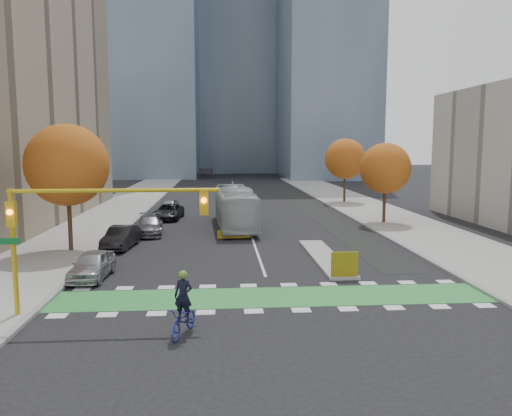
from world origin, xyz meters
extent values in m
plane|color=black|center=(0.00, 0.00, 0.00)|extent=(300.00, 300.00, 0.00)
cube|color=gray|center=(-13.50, 20.00, 0.07)|extent=(7.00, 120.00, 0.15)
cube|color=gray|center=(13.50, 20.00, 0.07)|extent=(7.00, 120.00, 0.15)
cube|color=gray|center=(-10.00, 20.00, 0.07)|extent=(0.30, 120.00, 0.16)
cube|color=gray|center=(10.00, 20.00, 0.07)|extent=(0.30, 120.00, 0.16)
cube|color=#2C8939|center=(0.00, 1.50, 0.01)|extent=(20.00, 3.00, 0.01)
cube|color=silver|center=(0.00, 40.00, 0.01)|extent=(0.15, 70.00, 0.01)
cube|color=black|center=(7.50, 30.00, 0.01)|extent=(2.50, 50.00, 0.01)
cube|color=gray|center=(4.00, 9.00, 0.08)|extent=(1.60, 10.00, 0.16)
cube|color=yellow|center=(4.00, 4.20, 0.80)|extent=(1.40, 0.12, 1.30)
cube|color=#47566B|center=(-18.00, 90.00, 35.00)|extent=(22.00, 22.00, 70.00)
cube|color=#47566B|center=(20.00, 85.00, 30.00)|extent=(18.00, 24.00, 60.00)
cube|color=#47566B|center=(-4.00, 140.00, 40.00)|extent=(26.00, 26.00, 80.00)
cylinder|color=#332114|center=(-12.00, 12.00, 2.62)|extent=(0.28, 0.28, 5.25)
sphere|color=#A53C14|center=(-12.00, 12.00, 5.62)|extent=(5.20, 5.20, 5.20)
cylinder|color=#332114|center=(12.00, 22.00, 2.27)|extent=(0.28, 0.28, 4.55)
sphere|color=#A53C14|center=(12.00, 22.00, 4.88)|extent=(4.40, 4.40, 4.40)
cylinder|color=#332114|center=(12.50, 38.00, 2.45)|extent=(0.28, 0.28, 4.90)
sphere|color=#A53C14|center=(12.50, 38.00, 5.25)|extent=(4.80, 4.80, 4.80)
cylinder|color=#BF9914|center=(-10.50, -0.50, 2.60)|extent=(0.20, 0.20, 5.20)
cylinder|color=#BF9914|center=(-6.50, -0.50, 5.10)|extent=(8.20, 0.16, 0.16)
cube|color=#BF9914|center=(-10.50, -0.50, 4.20)|extent=(0.35, 0.28, 1.00)
sphere|color=orange|center=(-10.50, -0.68, 4.30)|extent=(0.22, 0.22, 0.22)
cube|color=#BF9914|center=(-3.00, -0.50, 4.60)|extent=(0.35, 0.28, 1.00)
sphere|color=orange|center=(-3.00, -0.68, 4.70)|extent=(0.22, 0.22, 0.22)
cube|color=#0C5926|center=(-10.50, -0.90, 3.20)|extent=(0.85, 0.04, 0.25)
imported|color=#212A98|center=(-3.71, -2.84, 0.55)|extent=(1.36, 2.22, 1.10)
imported|color=black|center=(-3.71, -2.84, 1.48)|extent=(0.79, 0.64, 1.87)
sphere|color=#597F2D|center=(-3.71, -2.84, 2.26)|extent=(0.32, 0.32, 0.32)
imported|color=#AEB4B6|center=(-1.10, 21.09, 1.68)|extent=(3.41, 12.20, 3.36)
imported|color=#A5A5AB|center=(-9.00, 5.36, 0.72)|extent=(1.93, 4.30, 1.43)
imported|color=black|center=(-9.00, 13.05, 0.74)|extent=(2.07, 4.62, 1.47)
imported|color=#55545A|center=(-7.85, 18.05, 0.72)|extent=(2.49, 5.16, 1.45)
imported|color=black|center=(-7.17, 26.00, 0.70)|extent=(2.76, 5.24, 1.40)
imported|color=#929397|center=(-7.58, 31.00, 0.68)|extent=(2.08, 4.15, 1.36)
camera|label=1|loc=(-2.36, -20.43, 6.89)|focal=35.00mm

